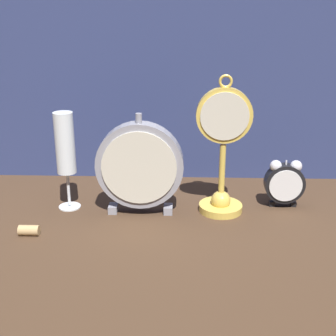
{
  "coord_description": "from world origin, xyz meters",
  "views": [
    {
      "loc": [
        0.03,
        -0.89,
        0.46
      ],
      "look_at": [
        0.0,
        0.08,
        0.11
      ],
      "focal_mm": 50.0,
      "sensor_mm": 36.0,
      "label": 1
    }
  ],
  "objects_px": {
    "alarm_clock_twin_bell": "(285,181)",
    "champagne_flute": "(65,149)",
    "mantel_clock_silver": "(140,166)",
    "wine_cork": "(29,230)",
    "pocket_watch_on_stand": "(223,157)"
  },
  "relations": [
    {
      "from": "wine_cork",
      "to": "pocket_watch_on_stand",
      "type": "bearing_deg",
      "value": 18.03
    },
    {
      "from": "alarm_clock_twin_bell",
      "to": "mantel_clock_silver",
      "type": "bearing_deg",
      "value": -172.1
    },
    {
      "from": "pocket_watch_on_stand",
      "to": "alarm_clock_twin_bell",
      "type": "xyz_separation_m",
      "value": [
        0.15,
        0.03,
        -0.07
      ]
    },
    {
      "from": "mantel_clock_silver",
      "to": "alarm_clock_twin_bell",
      "type": "bearing_deg",
      "value": 7.9
    },
    {
      "from": "pocket_watch_on_stand",
      "to": "wine_cork",
      "type": "relative_size",
      "value": 7.51
    },
    {
      "from": "alarm_clock_twin_bell",
      "to": "champagne_flute",
      "type": "distance_m",
      "value": 0.51
    },
    {
      "from": "alarm_clock_twin_bell",
      "to": "mantel_clock_silver",
      "type": "distance_m",
      "value": 0.34
    },
    {
      "from": "alarm_clock_twin_bell",
      "to": "mantel_clock_silver",
      "type": "xyz_separation_m",
      "value": [
        -0.33,
        -0.05,
        0.05
      ]
    },
    {
      "from": "champagne_flute",
      "to": "pocket_watch_on_stand",
      "type": "bearing_deg",
      "value": -1.26
    },
    {
      "from": "alarm_clock_twin_bell",
      "to": "champagne_flute",
      "type": "relative_size",
      "value": 0.5
    },
    {
      "from": "mantel_clock_silver",
      "to": "wine_cork",
      "type": "xyz_separation_m",
      "value": [
        -0.22,
        -0.12,
        -0.1
      ]
    },
    {
      "from": "alarm_clock_twin_bell",
      "to": "champagne_flute",
      "type": "height_order",
      "value": "champagne_flute"
    },
    {
      "from": "mantel_clock_silver",
      "to": "wine_cork",
      "type": "relative_size",
      "value": 5.56
    },
    {
      "from": "pocket_watch_on_stand",
      "to": "champagne_flute",
      "type": "relative_size",
      "value": 1.38
    },
    {
      "from": "champagne_flute",
      "to": "alarm_clock_twin_bell",
      "type": "bearing_deg",
      "value": 2.48
    }
  ]
}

